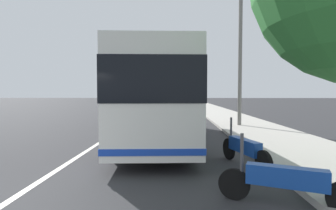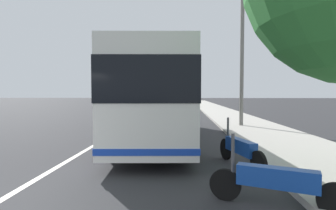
% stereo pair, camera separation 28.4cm
% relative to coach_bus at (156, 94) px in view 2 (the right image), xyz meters
% --- Properties ---
extents(sidewalk_curb, '(110.00, 3.60, 0.14)m').
position_rel_coach_bus_xyz_m(sidewalk_curb, '(2.05, -5.05, -1.84)').
color(sidewalk_curb, '#B2ADA3').
rests_on(sidewalk_curb, ground).
extents(lane_divider_line, '(110.00, 0.16, 0.01)m').
position_rel_coach_bus_xyz_m(lane_divider_line, '(2.05, 2.17, -1.91)').
color(lane_divider_line, silver).
rests_on(lane_divider_line, ground).
extents(coach_bus, '(11.15, 3.16, 3.38)m').
position_rel_coach_bus_xyz_m(coach_bus, '(0.00, 0.00, 0.00)').
color(coach_bus, silver).
rests_on(coach_bus, ground).
extents(motorcycle_mid_row, '(0.96, 2.17, 1.24)m').
position_rel_coach_bus_xyz_m(motorcycle_mid_row, '(-7.00, -2.73, -1.45)').
color(motorcycle_mid_row, black).
rests_on(motorcycle_mid_row, ground).
extents(motorcycle_by_tree, '(2.27, 0.75, 1.26)m').
position_rel_coach_bus_xyz_m(motorcycle_by_tree, '(-4.45, -2.68, -1.43)').
color(motorcycle_by_tree, black).
rests_on(motorcycle_by_tree, ground).
extents(car_behind_bus, '(4.65, 1.80, 1.45)m').
position_rel_coach_bus_xyz_m(car_behind_bus, '(32.74, 0.21, -1.22)').
color(car_behind_bus, '#2D7238').
rests_on(car_behind_bus, ground).
extents(car_far_distant, '(4.25, 1.93, 1.48)m').
position_rel_coach_bus_xyz_m(car_far_distant, '(34.81, 4.15, -1.22)').
color(car_far_distant, black).
rests_on(car_far_distant, ground).
extents(car_side_street, '(3.97, 1.89, 1.52)m').
position_rel_coach_bus_xyz_m(car_side_street, '(27.66, -0.37, -1.21)').
color(car_side_street, '#2D7238').
rests_on(car_side_street, ground).
extents(utility_pole, '(0.22, 0.22, 7.85)m').
position_rel_coach_bus_xyz_m(utility_pole, '(3.84, -4.51, 2.01)').
color(utility_pole, slate).
rests_on(utility_pole, ground).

